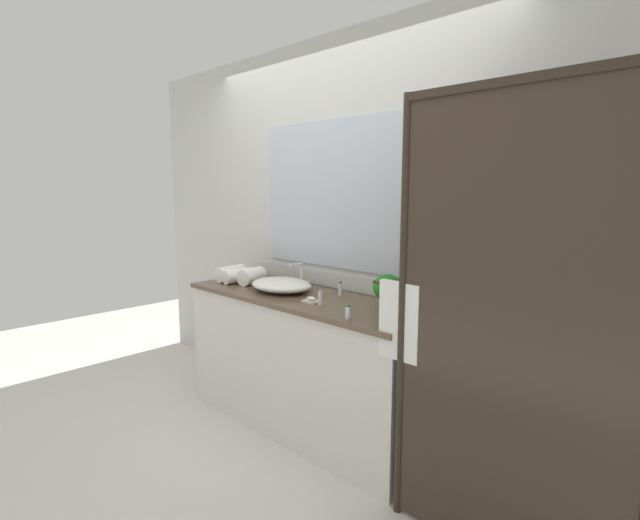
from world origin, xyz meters
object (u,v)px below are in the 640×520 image
object	(u,v)px
soap_dish	(311,300)
rolled_towel_near_edge	(231,273)
rolled_towel_middle	(239,276)
amenity_bottle_lotion	(321,298)
faucet	(301,279)
amenity_bottle_body_wash	(348,312)
sink_basin	(281,285)
rolled_towel_far_edge	(252,276)
amenity_bottle_conditioner	(340,289)
potted_plant	(387,289)

from	to	relation	value
soap_dish	rolled_towel_near_edge	xyz separation A→B (m)	(-0.93, 0.06, 0.04)
rolled_towel_middle	amenity_bottle_lotion	bearing A→B (deg)	-4.39
rolled_towel_near_edge	amenity_bottle_lotion	bearing A→B (deg)	-4.10
faucet	amenity_bottle_body_wash	world-z (taller)	faucet
sink_basin	rolled_towel_far_edge	size ratio (longest dim) A/B	2.27
faucet	amenity_bottle_lotion	distance (m)	0.54
soap_dish	rolled_towel_middle	distance (m)	0.82
rolled_towel_middle	amenity_bottle_body_wash	bearing A→B (deg)	-8.56
rolled_towel_middle	rolled_towel_far_edge	size ratio (longest dim) A/B	1.14
sink_basin	amenity_bottle_conditioner	world-z (taller)	amenity_bottle_conditioner
potted_plant	amenity_bottle_body_wash	distance (m)	0.32
potted_plant	rolled_towel_near_edge	xyz separation A→B (m)	(-1.36, -0.12, -0.06)
potted_plant	rolled_towel_far_edge	distance (m)	1.14
potted_plant	rolled_towel_far_edge	bearing A→B (deg)	-175.21
faucet	rolled_towel_far_edge	xyz separation A→B (m)	(-0.33, -0.18, 0.00)
amenity_bottle_body_wash	rolled_towel_far_edge	size ratio (longest dim) A/B	0.38
amenity_bottle_lotion	rolled_towel_near_edge	bearing A→B (deg)	175.90
rolled_towel_near_edge	rolled_towel_middle	xyz separation A→B (m)	(0.11, -0.00, -0.00)
faucet	amenity_bottle_lotion	bearing A→B (deg)	-30.96
amenity_bottle_lotion	amenity_bottle_conditioner	bearing A→B (deg)	106.58
rolled_towel_near_edge	rolled_towel_middle	world-z (taller)	rolled_towel_near_edge
amenity_bottle_conditioner	rolled_towel_far_edge	size ratio (longest dim) A/B	0.47
amenity_bottle_lotion	rolled_towel_far_edge	bearing A→B (deg)	172.74
amenity_bottle_body_wash	amenity_bottle_conditioner	world-z (taller)	amenity_bottle_conditioner
potted_plant	amenity_bottle_conditioner	size ratio (longest dim) A/B	2.15
soap_dish	amenity_bottle_conditioner	world-z (taller)	amenity_bottle_conditioner
potted_plant	amenity_bottle_conditioner	world-z (taller)	potted_plant
soap_dish	rolled_towel_middle	size ratio (longest dim) A/B	0.43
amenity_bottle_body_wash	amenity_bottle_conditioner	xyz separation A→B (m)	(-0.39, 0.38, 0.01)
soap_dish	rolled_towel_middle	world-z (taller)	rolled_towel_middle
rolled_towel_near_edge	amenity_bottle_body_wash	bearing A→B (deg)	-8.00
rolled_towel_near_edge	faucet	bearing A→B (deg)	20.34
sink_basin	potted_plant	xyz separation A→B (m)	(0.80, 0.10, 0.08)
potted_plant	amenity_bottle_lotion	world-z (taller)	potted_plant
amenity_bottle_conditioner	rolled_towel_middle	bearing A→B (deg)	-166.74
rolled_towel_far_edge	sink_basin	bearing A→B (deg)	-1.02
soap_dish	amenity_bottle_lotion	world-z (taller)	amenity_bottle_lotion
rolled_towel_far_edge	potted_plant	bearing A→B (deg)	4.79
potted_plant	amenity_bottle_lotion	bearing A→B (deg)	-150.07
sink_basin	rolled_towel_near_edge	bearing A→B (deg)	-177.65
sink_basin	rolled_towel_far_edge	bearing A→B (deg)	178.98
amenity_bottle_lotion	rolled_towel_middle	size ratio (longest dim) A/B	0.39
amenity_bottle_body_wash	amenity_bottle_lotion	distance (m)	0.34
amenity_bottle_conditioner	rolled_towel_near_edge	world-z (taller)	rolled_towel_near_edge
faucet	rolled_towel_near_edge	xyz separation A→B (m)	(-0.55, -0.20, -0.00)
potted_plant	rolled_towel_far_edge	size ratio (longest dim) A/B	1.01
faucet	amenity_bottle_conditioner	world-z (taller)	faucet
amenity_bottle_lotion	amenity_bottle_body_wash	bearing A→B (deg)	-19.91
sink_basin	soap_dish	xyz separation A→B (m)	(0.37, -0.09, -0.03)
potted_plant	amenity_bottle_lotion	size ratio (longest dim) A/B	2.26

